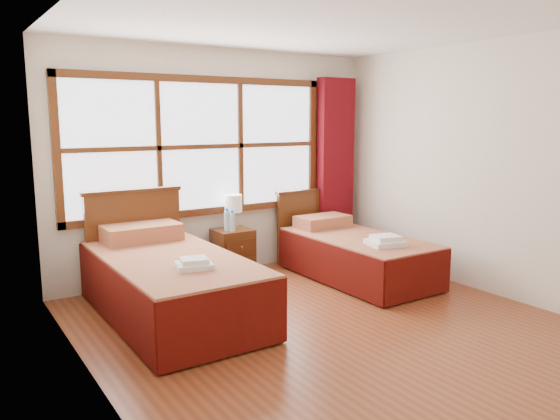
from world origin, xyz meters
TOP-DOWN VIEW (x-y plane):
  - floor at (0.00, 0.00)m, footprint 4.50×4.50m
  - ceiling at (0.00, 0.00)m, footprint 4.50×4.50m
  - wall_back at (0.00, 2.25)m, footprint 4.00×0.00m
  - wall_left at (-2.00, 0.00)m, footprint 0.00×4.50m
  - wall_right at (2.00, 0.00)m, footprint 0.00×4.50m
  - window at (-0.25, 2.21)m, footprint 3.16×0.06m
  - curtain at (1.60, 2.11)m, footprint 0.50×0.16m
  - bed_left at (-1.08, 1.20)m, footprint 1.11×2.16m
  - bed_right at (1.17, 1.20)m, footprint 0.96×1.98m
  - nightstand at (0.02, 1.99)m, footprint 0.42×0.42m
  - towels_left at (-1.06, 0.65)m, footprint 0.34×0.32m
  - towels_right at (1.13, 0.66)m, footprint 0.42×0.38m
  - lamp at (0.07, 2.06)m, footprint 0.20×0.20m
  - bottle_near at (-0.06, 1.96)m, footprint 0.07×0.07m
  - bottle_far at (-0.03, 1.91)m, footprint 0.06×0.06m

SIDE VIEW (x-z plane):
  - floor at x=0.00m, z-range 0.00..0.00m
  - nightstand at x=0.02m, z-range 0.00..0.56m
  - bed_right at x=1.17m, z-range -0.18..0.74m
  - bed_left at x=-1.08m, z-range -0.21..0.87m
  - towels_right at x=1.13m, z-range 0.49..0.59m
  - towels_left at x=-1.06m, z-range 0.57..0.66m
  - bottle_far at x=-0.03m, z-range 0.55..0.78m
  - bottle_near at x=-0.06m, z-range 0.55..0.80m
  - lamp at x=0.07m, z-range 0.64..1.03m
  - curtain at x=1.60m, z-range 0.02..2.32m
  - wall_back at x=0.00m, z-range -0.70..3.30m
  - wall_left at x=-2.00m, z-range -0.95..3.55m
  - wall_right at x=2.00m, z-range -0.95..3.55m
  - window at x=-0.25m, z-range 0.72..2.28m
  - ceiling at x=0.00m, z-range 2.60..2.60m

